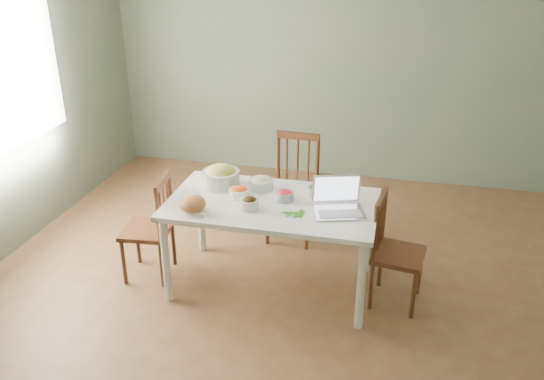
% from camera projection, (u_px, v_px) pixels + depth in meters
% --- Properties ---
extents(floor, '(5.00, 5.00, 0.00)m').
position_uv_depth(floor, '(285.00, 292.00, 4.38)').
color(floor, brown).
rests_on(floor, ground).
extents(wall_back, '(5.00, 0.00, 2.70)m').
position_uv_depth(wall_back, '(334.00, 60.00, 6.03)').
color(wall_back, slate).
rests_on(wall_back, ground).
extents(window_left, '(0.04, 1.60, 1.20)m').
position_uv_depth(window_left, '(0.00, 80.00, 4.54)').
color(window_left, white).
rests_on(window_left, ground).
extents(dining_table, '(1.58, 0.89, 0.74)m').
position_uv_depth(dining_table, '(272.00, 244.00, 4.33)').
color(dining_table, white).
rests_on(dining_table, floor).
extents(chair_far, '(0.45, 0.43, 0.97)m').
position_uv_depth(chair_far, '(292.00, 190.00, 4.98)').
color(chair_far, '#3C1F11').
rests_on(chair_far, floor).
extents(chair_left, '(0.41, 0.43, 0.88)m').
position_uv_depth(chair_left, '(147.00, 227.00, 4.44)').
color(chair_left, '#3C1F11').
rests_on(chair_left, floor).
extents(chair_right, '(0.42, 0.43, 0.87)m').
position_uv_depth(chair_right, '(399.00, 252.00, 4.10)').
color(chair_right, '#3C1F11').
rests_on(chair_right, floor).
extents(bread_boule, '(0.24, 0.24, 0.13)m').
position_uv_depth(bread_boule, '(193.00, 204.00, 4.00)').
color(bread_boule, '#AE6D3B').
rests_on(bread_boule, dining_table).
extents(butter_stick, '(0.10, 0.04, 0.03)m').
position_uv_depth(butter_stick, '(199.00, 214.00, 3.96)').
color(butter_stick, '#F0E9CE').
rests_on(butter_stick, dining_table).
extents(bowl_squash, '(0.37, 0.37, 0.17)m').
position_uv_depth(bowl_squash, '(221.00, 176.00, 4.41)').
color(bowl_squash, '#CDBF59').
rests_on(bowl_squash, dining_table).
extents(bowl_carrot, '(0.17, 0.17, 0.09)m').
position_uv_depth(bowl_carrot, '(239.00, 192.00, 4.23)').
color(bowl_carrot, '#F33600').
rests_on(bowl_carrot, dining_table).
extents(bowl_onion, '(0.19, 0.19, 0.10)m').
position_uv_depth(bowl_onion, '(261.00, 183.00, 4.37)').
color(bowl_onion, '#F1EFC1').
rests_on(bowl_onion, dining_table).
extents(bowl_mushroom, '(0.15, 0.15, 0.09)m').
position_uv_depth(bowl_mushroom, '(249.00, 203.00, 4.05)').
color(bowl_mushroom, black).
rests_on(bowl_mushroom, dining_table).
extents(bowl_redpep, '(0.16, 0.16, 0.09)m').
position_uv_depth(bowl_redpep, '(284.00, 195.00, 4.18)').
color(bowl_redpep, red).
rests_on(bowl_redpep, dining_table).
extents(bowl_broccoli, '(0.16, 0.16, 0.09)m').
position_uv_depth(bowl_broccoli, '(315.00, 190.00, 4.26)').
color(bowl_broccoli, '#206825').
rests_on(bowl_broccoli, dining_table).
extents(flatbread, '(0.24, 0.24, 0.02)m').
position_uv_depth(flatbread, '(325.00, 188.00, 4.39)').
color(flatbread, tan).
rests_on(flatbread, dining_table).
extents(basil_bunch, '(0.18, 0.18, 0.02)m').
position_uv_depth(basil_bunch, '(294.00, 212.00, 3.99)').
color(basil_bunch, '#1C7819').
rests_on(basil_bunch, dining_table).
extents(laptop, '(0.43, 0.38, 0.25)m').
position_uv_depth(laptop, '(340.00, 198.00, 3.95)').
color(laptop, silver).
rests_on(laptop, dining_table).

